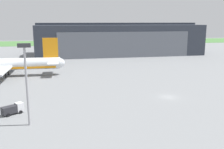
{
  "coord_description": "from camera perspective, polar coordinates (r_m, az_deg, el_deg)",
  "views": [
    {
      "loc": [
        -28.1,
        -62.33,
        20.31
      ],
      "look_at": [
        -12.75,
        14.54,
        3.79
      ],
      "focal_mm": 40.97,
      "sensor_mm": 36.0,
      "label": 1
    }
  ],
  "objects": [
    {
      "name": "fuel_bowser",
      "position": [
        61.18,
        -21.23,
        -7.16
      ],
      "size": [
        4.82,
        4.0,
        2.28
      ],
      "color": "silver",
      "rests_on": "ground_plane"
    },
    {
      "name": "airliner_far_right",
      "position": [
        102.56,
        -23.52,
        1.98
      ],
      "size": [
        46.58,
        36.34,
        14.09
      ],
      "color": "silver",
      "rests_on": "ground_plane"
    },
    {
      "name": "ground_plane",
      "position": [
        71.32,
        12.47,
        -4.94
      ],
      "size": [
        440.0,
        440.0,
        0.0
      ],
      "primitive_type": "plane",
      "color": "slate"
    },
    {
      "name": "apron_light_mast",
      "position": [
        51.53,
        -18.59,
        -0.63
      ],
      "size": [
        2.4,
        0.5,
        16.22
      ],
      "color": "#99999E",
      "rests_on": "ground_plane"
    },
    {
      "name": "maintenance_hangar",
      "position": [
        160.06,
        1.44,
        7.89
      ],
      "size": [
        98.02,
        35.6,
        19.16
      ],
      "color": "#2D333D",
      "rests_on": "ground_plane"
    },
    {
      "name": "grass_field_strip",
      "position": [
        248.71,
        -4.81,
        7.18
      ],
      "size": [
        440.0,
        56.0,
        0.08
      ],
      "primitive_type": "cube",
      "color": "#46753B",
      "rests_on": "ground_plane"
    }
  ]
}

